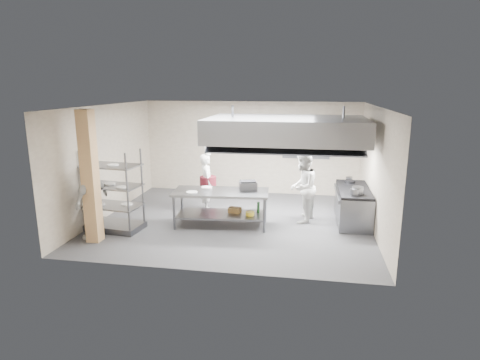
% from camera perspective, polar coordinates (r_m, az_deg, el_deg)
% --- Properties ---
extents(floor, '(7.00, 7.00, 0.00)m').
position_cam_1_polar(floor, '(10.67, -0.87, -5.83)').
color(floor, '#323234').
rests_on(floor, ground).
extents(ceiling, '(7.00, 7.00, 0.00)m').
position_cam_1_polar(ceiling, '(10.09, -0.93, 10.48)').
color(ceiling, silver).
rests_on(ceiling, wall_back).
extents(wall_back, '(7.00, 0.00, 7.00)m').
position_cam_1_polar(wall_back, '(13.19, 1.51, 4.59)').
color(wall_back, tan).
rests_on(wall_back, ground).
extents(wall_left, '(0.00, 6.00, 6.00)m').
position_cam_1_polar(wall_left, '(11.44, -18.42, 2.57)').
color(wall_left, tan).
rests_on(wall_left, ground).
extents(wall_right, '(0.00, 6.00, 6.00)m').
position_cam_1_polar(wall_right, '(10.24, 18.74, 1.34)').
color(wall_right, tan).
rests_on(wall_right, ground).
extents(column, '(0.30, 0.30, 3.00)m').
position_cam_1_polar(column, '(9.53, -20.53, 0.35)').
color(column, tan).
rests_on(column, floor).
extents(exhaust_hood, '(4.00, 2.50, 0.60)m').
position_cam_1_polar(exhaust_hood, '(10.38, 6.62, 7.15)').
color(exhaust_hood, slate).
rests_on(exhaust_hood, ceiling).
extents(hood_strip_a, '(1.60, 0.12, 0.04)m').
position_cam_1_polar(hood_strip_a, '(10.51, 1.64, 5.55)').
color(hood_strip_a, white).
rests_on(hood_strip_a, exhaust_hood).
extents(hood_strip_b, '(1.60, 0.12, 0.04)m').
position_cam_1_polar(hood_strip_b, '(10.41, 11.54, 5.21)').
color(hood_strip_b, white).
rests_on(hood_strip_b, exhaust_hood).
extents(wall_shelf, '(1.50, 0.28, 0.04)m').
position_cam_1_polar(wall_shelf, '(12.90, 9.36, 4.22)').
color(wall_shelf, slate).
rests_on(wall_shelf, wall_back).
extents(island, '(2.46, 1.18, 0.91)m').
position_cam_1_polar(island, '(10.21, -2.72, -4.05)').
color(island, slate).
rests_on(island, floor).
extents(island_worktop, '(2.46, 1.18, 0.06)m').
position_cam_1_polar(island_worktop, '(10.09, -2.75, -1.74)').
color(island_worktop, slate).
rests_on(island_worktop, island).
extents(island_undershelf, '(2.26, 1.07, 0.04)m').
position_cam_1_polar(island_undershelf, '(10.26, -2.71, -4.87)').
color(island_undershelf, slate).
rests_on(island_undershelf, island).
extents(pass_rack, '(1.42, 0.93, 2.01)m').
position_cam_1_polar(pass_rack, '(10.26, -17.65, -1.40)').
color(pass_rack, gray).
rests_on(pass_rack, floor).
extents(cooking_range, '(0.80, 2.00, 0.84)m').
position_cam_1_polar(cooking_range, '(10.92, 15.75, -3.58)').
color(cooking_range, gray).
rests_on(cooking_range, floor).
extents(range_top, '(0.78, 1.96, 0.06)m').
position_cam_1_polar(range_top, '(10.80, 15.90, -1.29)').
color(range_top, black).
rests_on(range_top, cooking_range).
extents(chef_head, '(0.58, 0.70, 1.65)m').
position_cam_1_polar(chef_head, '(11.31, -4.74, -0.41)').
color(chef_head, white).
rests_on(chef_head, floor).
extents(chef_line, '(0.90, 1.05, 1.86)m').
position_cam_1_polar(chef_line, '(10.49, 8.90, -1.01)').
color(chef_line, white).
rests_on(chef_line, floor).
extents(chef_plating, '(0.58, 1.13, 1.85)m').
position_cam_1_polar(chef_plating, '(9.84, -20.31, -2.69)').
color(chef_plating, white).
rests_on(chef_plating, floor).
extents(griddle, '(0.51, 0.44, 0.21)m').
position_cam_1_polar(griddle, '(10.17, 1.15, -0.82)').
color(griddle, slate).
rests_on(griddle, island_worktop).
extents(wicker_basket, '(0.33, 0.26, 0.13)m').
position_cam_1_polar(wicker_basket, '(10.30, -0.75, -4.28)').
color(wicker_basket, olive).
rests_on(wicker_basket, island_undershelf).
extents(stockpot, '(0.28, 0.28, 0.19)m').
position_cam_1_polar(stockpot, '(10.19, 16.38, -1.45)').
color(stockpot, gray).
rests_on(stockpot, range_top).
extents(plate_stack, '(0.28, 0.28, 0.05)m').
position_cam_1_polar(plate_stack, '(10.36, -17.51, -3.34)').
color(plate_stack, white).
rests_on(plate_stack, pass_rack).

